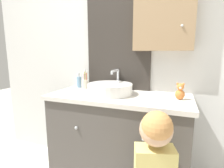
% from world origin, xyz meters
% --- Properties ---
extents(wall_back, '(3.20, 0.18, 2.50)m').
position_xyz_m(wall_back, '(0.02, 0.62, 1.28)').
color(wall_back, silver).
rests_on(wall_back, ground_plane).
extents(vanity_counter, '(1.19, 0.54, 0.83)m').
position_xyz_m(vanity_counter, '(0.00, 0.33, 0.42)').
color(vanity_counter, '#4C4742').
rests_on(vanity_counter, ground_plane).
extents(sink_basin, '(0.39, 0.44, 0.20)m').
position_xyz_m(sink_basin, '(-0.08, 0.35, 0.88)').
color(sink_basin, white).
rests_on(sink_basin, vanity_counter).
extents(toothbrush_holder, '(0.07, 0.07, 0.19)m').
position_xyz_m(toothbrush_holder, '(-0.41, 0.49, 0.89)').
color(toothbrush_holder, beige).
rests_on(toothbrush_holder, vanity_counter).
extents(soap_dispenser, '(0.05, 0.05, 0.15)m').
position_xyz_m(soap_dispenser, '(-0.49, 0.51, 0.89)').
color(soap_dispenser, '#6B93B2').
rests_on(soap_dispenser, vanity_counter).
extents(teddy_bear, '(0.07, 0.06, 0.13)m').
position_xyz_m(teddy_bear, '(0.49, 0.35, 0.90)').
color(teddy_bear, orange).
rests_on(teddy_bear, vanity_counter).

